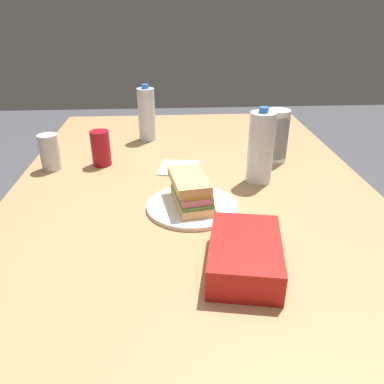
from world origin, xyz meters
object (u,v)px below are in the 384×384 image
Objects in this scene: water_bottle_tall at (261,148)px; chip_bag at (245,255)px; soda_can_red at (101,148)px; water_bottle_spare at (147,114)px; sandwich at (191,191)px; soda_can_silver at (50,152)px; plastic_cup_stack at (276,136)px; dining_table at (194,223)px; paper_plate at (192,206)px.

chip_bag is at bearing 163.92° from water_bottle_tall.
water_bottle_spare reaches higher than soda_can_red.
sandwich is 1.58× the size of soda_can_silver.
sandwich is 0.30m from chip_bag.
chip_bag is at bearing -136.35° from soda_can_silver.
water_bottle_spare is at bearing 60.34° from plastic_cup_stack.
chip_bag is 0.81m from soda_can_silver.
sandwich is at bearing 125.75° from water_bottle_tall.
water_bottle_spare is (0.44, 0.37, -0.01)m from water_bottle_tall.
soda_can_red is 0.62m from plastic_cup_stack.
soda_can_red is 0.53× the size of chip_bag.
sandwich is 0.62m from water_bottle_spare.
plastic_cup_stack is (0.33, -0.32, 0.04)m from sandwich.
soda_can_silver reaches higher than dining_table.
chip_bag is 0.66m from plastic_cup_stack.
paper_plate is at bearing 136.69° from plastic_cup_stack.
water_bottle_spare reaches higher than dining_table.
soda_can_silver is at bearing 132.96° from water_bottle_spare.
soda_can_red is 0.54× the size of water_bottle_spare.
plastic_cup_stack is 1.52× the size of soda_can_silver.
water_bottle_spare reaches higher than chip_bag.
soda_can_silver is (0.27, 0.47, 0.13)m from dining_table.
water_bottle_tall is at bearing -139.84° from water_bottle_spare.
water_bottle_spare is at bearing 15.30° from dining_table.
soda_can_red reaches higher than dining_table.
soda_can_red is 1.00× the size of soda_can_silver.
soda_can_red is 0.31m from water_bottle_spare.
plastic_cup_stack reaches higher than dining_table.
dining_table is 0.46m from plastic_cup_stack.
soda_can_silver is (0.31, 0.46, 0.01)m from sandwich.
plastic_cup_stack is at bearing -89.93° from soda_can_red.
paper_plate is 1.06× the size of water_bottle_tall.
paper_plate is 2.08× the size of soda_can_silver.
paper_plate is 0.45m from soda_can_red.
water_bottle_tall reaches higher than soda_can_red.
soda_can_silver reaches higher than chip_bag.
chip_bag reaches higher than dining_table.
soda_can_silver is at bearing 99.69° from soda_can_red.
water_bottle_spare is (0.57, 0.16, 0.18)m from dining_table.
plastic_cup_stack is (0.17, -0.10, -0.02)m from water_bottle_tall.
water_bottle_spare is at bearing 13.50° from sandwich.
sandwich reaches higher than dining_table.
chip_bag is 1.89× the size of soda_can_silver.
water_bottle_spare is (0.26, 0.47, 0.01)m from plastic_cup_stack.
paper_plate is at bearing -166.36° from water_bottle_spare.
paper_plate is 1.12× the size of water_bottle_spare.
chip_bag is 0.96× the size of water_bottle_tall.
plastic_cup_stack is (0.61, -0.22, 0.06)m from chip_bag.
soda_can_silver is at bearing 78.17° from water_bottle_tall.
sandwich is at bearing -166.50° from water_bottle_spare.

